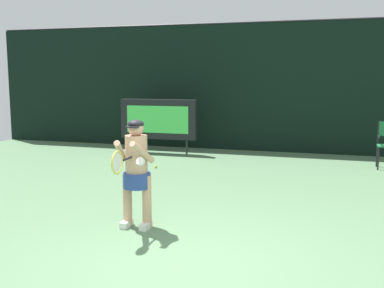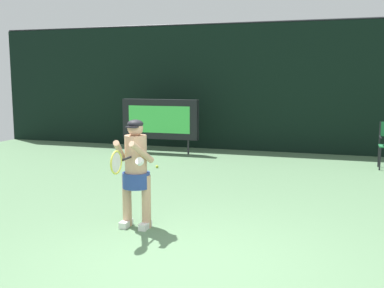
% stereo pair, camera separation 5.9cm
% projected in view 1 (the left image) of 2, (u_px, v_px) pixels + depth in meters
% --- Properties ---
extents(ground, '(18.00, 22.00, 0.03)m').
position_uv_depth(ground, '(183.00, 273.00, 5.13)').
color(ground, '#567954').
extents(backdrop_screen, '(18.00, 0.12, 3.66)m').
position_uv_depth(backdrop_screen, '(280.00, 88.00, 13.08)').
color(backdrop_screen, black).
rests_on(backdrop_screen, ground).
extents(scoreboard, '(2.20, 0.21, 1.50)m').
position_uv_depth(scoreboard, '(158.00, 119.00, 12.98)').
color(scoreboard, black).
rests_on(scoreboard, ground).
extents(tennis_player, '(0.53, 0.60, 1.54)m').
position_uv_depth(tennis_player, '(136.00, 168.00, 6.55)').
color(tennis_player, white).
rests_on(tennis_player, ground).
extents(tennis_racket, '(0.03, 0.60, 0.31)m').
position_uv_depth(tennis_racket, '(118.00, 162.00, 6.00)').
color(tennis_racket, black).
extents(tennis_ball_loose, '(0.07, 0.07, 0.07)m').
position_uv_depth(tennis_ball_loose, '(156.00, 167.00, 10.94)').
color(tennis_ball_loose, '#CCDB3D').
rests_on(tennis_ball_loose, ground).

